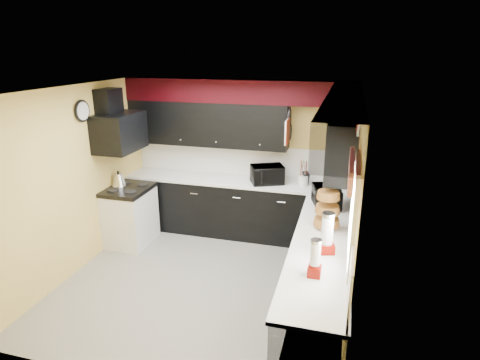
# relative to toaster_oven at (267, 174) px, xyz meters

# --- Properties ---
(ground) EXTENTS (3.60, 3.60, 0.00)m
(ground) POSITION_rel_toaster_oven_xyz_m (-0.52, -1.47, -1.08)
(ground) COLOR gray
(ground) RESTS_ON ground
(wall_back) EXTENTS (3.60, 0.06, 2.50)m
(wall_back) POSITION_rel_toaster_oven_xyz_m (-0.52, 0.33, 0.17)
(wall_back) COLOR #E0C666
(wall_back) RESTS_ON ground
(wall_right) EXTENTS (0.06, 3.60, 2.50)m
(wall_right) POSITION_rel_toaster_oven_xyz_m (1.28, -1.47, 0.17)
(wall_right) COLOR #E0C666
(wall_right) RESTS_ON ground
(wall_left) EXTENTS (0.06, 3.60, 2.50)m
(wall_left) POSITION_rel_toaster_oven_xyz_m (-2.32, -1.47, 0.17)
(wall_left) COLOR #E0C666
(wall_left) RESTS_ON ground
(ceiling) EXTENTS (3.60, 3.60, 0.06)m
(ceiling) POSITION_rel_toaster_oven_xyz_m (-0.52, -1.47, 1.42)
(ceiling) COLOR white
(ceiling) RESTS_ON wall_back
(cab_back) EXTENTS (3.60, 0.60, 0.90)m
(cab_back) POSITION_rel_toaster_oven_xyz_m (-0.52, 0.03, -0.63)
(cab_back) COLOR black
(cab_back) RESTS_ON ground
(cab_right) EXTENTS (0.60, 3.00, 0.90)m
(cab_right) POSITION_rel_toaster_oven_xyz_m (0.98, -1.77, -0.63)
(cab_right) COLOR black
(cab_right) RESTS_ON ground
(counter_back) EXTENTS (3.62, 0.64, 0.04)m
(counter_back) POSITION_rel_toaster_oven_xyz_m (-0.52, 0.03, -0.16)
(counter_back) COLOR white
(counter_back) RESTS_ON cab_back
(counter_right) EXTENTS (0.64, 3.02, 0.04)m
(counter_right) POSITION_rel_toaster_oven_xyz_m (0.98, -1.77, -0.16)
(counter_right) COLOR white
(counter_right) RESTS_ON cab_right
(splash_back) EXTENTS (3.60, 0.02, 0.50)m
(splash_back) POSITION_rel_toaster_oven_xyz_m (-0.52, 0.32, 0.11)
(splash_back) COLOR white
(splash_back) RESTS_ON counter_back
(splash_right) EXTENTS (0.02, 3.60, 0.50)m
(splash_right) POSITION_rel_toaster_oven_xyz_m (1.27, -1.47, 0.11)
(splash_right) COLOR white
(splash_right) RESTS_ON counter_right
(upper_back) EXTENTS (2.60, 0.35, 0.70)m
(upper_back) POSITION_rel_toaster_oven_xyz_m (-1.02, 0.16, 0.72)
(upper_back) COLOR black
(upper_back) RESTS_ON wall_back
(upper_right) EXTENTS (0.35, 1.80, 0.70)m
(upper_right) POSITION_rel_toaster_oven_xyz_m (1.10, -0.57, 0.72)
(upper_right) COLOR black
(upper_right) RESTS_ON wall_right
(soffit_back) EXTENTS (3.60, 0.36, 0.35)m
(soffit_back) POSITION_rel_toaster_oven_xyz_m (-0.52, 0.15, 1.24)
(soffit_back) COLOR black
(soffit_back) RESTS_ON wall_back
(soffit_right) EXTENTS (0.36, 3.24, 0.35)m
(soffit_right) POSITION_rel_toaster_oven_xyz_m (1.10, -1.65, 1.24)
(soffit_right) COLOR black
(soffit_right) RESTS_ON wall_right
(stove) EXTENTS (0.60, 0.75, 0.86)m
(stove) POSITION_rel_toaster_oven_xyz_m (-2.02, -0.72, -0.65)
(stove) COLOR white
(stove) RESTS_ON ground
(cooktop) EXTENTS (0.62, 0.77, 0.06)m
(cooktop) POSITION_rel_toaster_oven_xyz_m (-2.02, -0.72, -0.19)
(cooktop) COLOR black
(cooktop) RESTS_ON stove
(hood) EXTENTS (0.50, 0.78, 0.55)m
(hood) POSITION_rel_toaster_oven_xyz_m (-2.07, -0.72, 0.70)
(hood) COLOR black
(hood) RESTS_ON wall_left
(hood_duct) EXTENTS (0.24, 0.40, 0.40)m
(hood_duct) POSITION_rel_toaster_oven_xyz_m (-2.20, -0.72, 1.12)
(hood_duct) COLOR black
(hood_duct) RESTS_ON wall_left
(window) EXTENTS (0.03, 0.86, 0.96)m
(window) POSITION_rel_toaster_oven_xyz_m (1.26, -2.37, 0.47)
(window) COLOR white
(window) RESTS_ON wall_right
(valance) EXTENTS (0.04, 0.88, 0.20)m
(valance) POSITION_rel_toaster_oven_xyz_m (1.21, -2.37, 0.87)
(valance) COLOR red
(valance) RESTS_ON wall_right
(pan_top) EXTENTS (0.03, 0.22, 0.40)m
(pan_top) POSITION_rel_toaster_oven_xyz_m (0.30, 0.08, 0.92)
(pan_top) COLOR black
(pan_top) RESTS_ON upper_back
(pan_mid) EXTENTS (0.03, 0.28, 0.46)m
(pan_mid) POSITION_rel_toaster_oven_xyz_m (0.30, -0.05, 0.67)
(pan_mid) COLOR black
(pan_mid) RESTS_ON upper_back
(pan_low) EXTENTS (0.03, 0.24, 0.42)m
(pan_low) POSITION_rel_toaster_oven_xyz_m (0.30, 0.21, 0.64)
(pan_low) COLOR black
(pan_low) RESTS_ON upper_back
(cut_board) EXTENTS (0.03, 0.26, 0.35)m
(cut_board) POSITION_rel_toaster_oven_xyz_m (0.31, -0.17, 0.72)
(cut_board) COLOR white
(cut_board) RESTS_ON upper_back
(baskets) EXTENTS (0.27, 0.27, 0.50)m
(baskets) POSITION_rel_toaster_oven_xyz_m (1.00, -1.42, 0.10)
(baskets) COLOR brown
(baskets) RESTS_ON upper_right
(clock) EXTENTS (0.03, 0.30, 0.30)m
(clock) POSITION_rel_toaster_oven_xyz_m (-2.29, -1.22, 1.07)
(clock) COLOR black
(clock) RESTS_ON wall_left
(deco_plate) EXTENTS (0.03, 0.24, 0.24)m
(deco_plate) POSITION_rel_toaster_oven_xyz_m (1.25, -1.82, 1.17)
(deco_plate) COLOR white
(deco_plate) RESTS_ON wall_right
(toaster_oven) EXTENTS (0.61, 0.57, 0.28)m
(toaster_oven) POSITION_rel_toaster_oven_xyz_m (0.00, 0.00, 0.00)
(toaster_oven) COLOR black
(toaster_oven) RESTS_ON counter_back
(microwave) EXTENTS (0.44, 0.55, 0.26)m
(microwave) POSITION_rel_toaster_oven_xyz_m (0.96, -0.73, -0.01)
(microwave) COLOR black
(microwave) RESTS_ON counter_right
(utensil_crock) EXTENTS (0.18, 0.18, 0.16)m
(utensil_crock) POSITION_rel_toaster_oven_xyz_m (0.55, 0.04, -0.06)
(utensil_crock) COLOR white
(utensil_crock) RESTS_ON counter_back
(knife_block) EXTENTS (0.13, 0.15, 0.20)m
(knife_block) POSITION_rel_toaster_oven_xyz_m (0.58, 0.09, -0.04)
(knife_block) COLOR black
(knife_block) RESTS_ON counter_back
(kettle) EXTENTS (0.24, 0.24, 0.19)m
(kettle) POSITION_rel_toaster_oven_xyz_m (-2.20, -0.67, -0.06)
(kettle) COLOR #B9B9BE
(kettle) RESTS_ON cooktop
(dispenser_a) EXTENTS (0.19, 0.19, 0.42)m
(dispenser_a) POSITION_rel_toaster_oven_xyz_m (1.04, -2.03, 0.07)
(dispenser_a) COLOR #690113
(dispenser_a) RESTS_ON counter_right
(dispenser_b) EXTENTS (0.12, 0.12, 0.33)m
(dispenser_b) POSITION_rel_toaster_oven_xyz_m (0.96, -2.52, 0.02)
(dispenser_b) COLOR #5B0304
(dispenser_b) RESTS_ON counter_right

